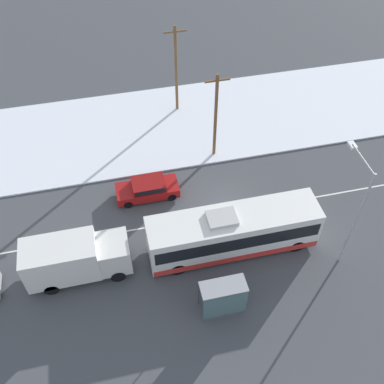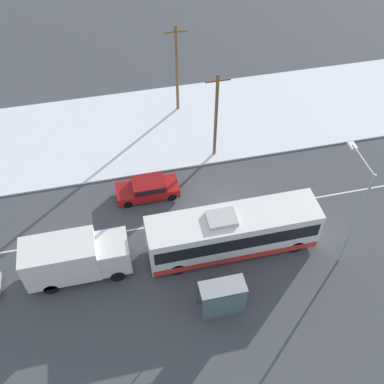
# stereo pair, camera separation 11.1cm
# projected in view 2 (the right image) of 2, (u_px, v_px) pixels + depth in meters

# --- Properties ---
(ground_plane) EXTENTS (120.00, 120.00, 0.00)m
(ground_plane) POSITION_uv_depth(u_px,v_px,m) (226.00, 213.00, 31.50)
(ground_plane) COLOR #424449
(snow_lot) EXTENTS (80.00, 10.66, 0.12)m
(snow_lot) POSITION_uv_depth(u_px,v_px,m) (193.00, 121.00, 38.27)
(snow_lot) COLOR silver
(snow_lot) RESTS_ON ground_plane
(lane_marking_center) EXTENTS (60.00, 0.12, 0.00)m
(lane_marking_center) POSITION_uv_depth(u_px,v_px,m) (226.00, 213.00, 31.50)
(lane_marking_center) COLOR silver
(lane_marking_center) RESTS_ON ground_plane
(city_bus) EXTENTS (10.85, 2.57, 3.41)m
(city_bus) POSITION_uv_depth(u_px,v_px,m) (233.00, 232.00, 28.31)
(city_bus) COLOR white
(city_bus) RESTS_ON ground_plane
(box_truck) EXTENTS (6.28, 2.30, 3.09)m
(box_truck) POSITION_uv_depth(u_px,v_px,m) (74.00, 258.00, 26.99)
(box_truck) COLOR silver
(box_truck) RESTS_ON ground_plane
(sedan_car) EXTENTS (4.45, 1.80, 1.42)m
(sedan_car) POSITION_uv_depth(u_px,v_px,m) (148.00, 188.00, 32.08)
(sedan_car) COLOR maroon
(sedan_car) RESTS_ON ground_plane
(pedestrian_at_stop) EXTENTS (0.56, 0.25, 1.57)m
(pedestrian_at_stop) POSITION_uv_depth(u_px,v_px,m) (223.00, 284.00, 26.63)
(pedestrian_at_stop) COLOR #23232D
(pedestrian_at_stop) RESTS_ON ground_plane
(bus_shelter) EXTENTS (2.64, 1.20, 2.40)m
(bus_shelter) POSITION_uv_depth(u_px,v_px,m) (223.00, 297.00, 25.23)
(bus_shelter) COLOR gray
(bus_shelter) RESTS_ON ground_plane
(streetlamp) EXTENTS (0.36, 2.87, 7.89)m
(streetlamp) POSITION_uv_depth(u_px,v_px,m) (355.00, 204.00, 25.55)
(streetlamp) COLOR #9EA3A8
(streetlamp) RESTS_ON ground_plane
(utility_pole_roadside) EXTENTS (1.80, 0.24, 7.35)m
(utility_pole_roadside) POSITION_uv_depth(u_px,v_px,m) (216.00, 116.00, 32.73)
(utility_pole_roadside) COLOR brown
(utility_pole_roadside) RESTS_ON ground_plane
(utility_pole_snowlot) EXTENTS (1.80, 0.24, 7.82)m
(utility_pole_snowlot) POSITION_uv_depth(u_px,v_px,m) (177.00, 69.00, 36.45)
(utility_pole_snowlot) COLOR brown
(utility_pole_snowlot) RESTS_ON ground_plane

